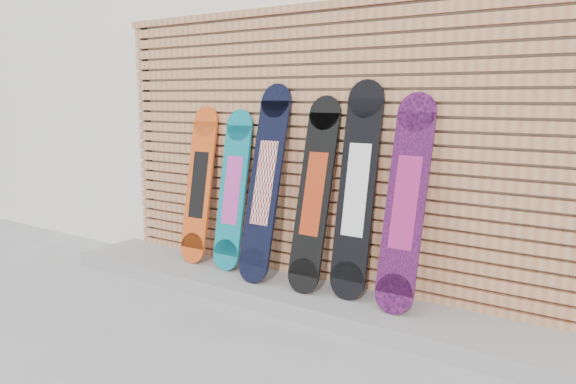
# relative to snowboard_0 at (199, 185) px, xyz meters

# --- Properties ---
(ground) EXTENTS (80.00, 80.00, 0.00)m
(ground) POSITION_rel_snowboard_0_xyz_m (1.32, -0.80, -0.81)
(ground) COLOR gray
(ground) RESTS_ON ground
(building) EXTENTS (12.00, 5.00, 3.60)m
(building) POSITION_rel_snowboard_0_xyz_m (1.82, 2.70, 0.99)
(building) COLOR silver
(building) RESTS_ON ground
(concrete_step) EXTENTS (4.60, 0.70, 0.12)m
(concrete_step) POSITION_rel_snowboard_0_xyz_m (1.17, -0.12, -0.75)
(concrete_step) COLOR gray
(concrete_step) RESTS_ON ground
(slat_wall) EXTENTS (4.26, 0.08, 2.29)m
(slat_wall) POSITION_rel_snowboard_0_xyz_m (1.17, 0.17, 0.40)
(slat_wall) COLOR #AE6F48
(slat_wall) RESTS_ON ground
(snowboard_0) EXTENTS (0.27, 0.28, 1.39)m
(snowboard_0) POSITION_rel_snowboard_0_xyz_m (0.00, 0.00, 0.00)
(snowboard_0) COLOR #D34B16
(snowboard_0) RESTS_ON concrete_step
(snowboard_1) EXTENTS (0.27, 0.28, 1.36)m
(snowboard_1) POSITION_rel_snowboard_0_xyz_m (0.39, -0.00, -0.01)
(snowboard_1) COLOR #0D707F
(snowboard_1) RESTS_ON concrete_step
(snowboard_2) EXTENTS (0.28, 0.41, 1.58)m
(snowboard_2) POSITION_rel_snowboard_0_xyz_m (0.78, -0.06, 0.09)
(snowboard_2) COLOR black
(snowboard_2) RESTS_ON concrete_step
(snowboard_3) EXTENTS (0.27, 0.38, 1.48)m
(snowboard_3) POSITION_rel_snowboard_0_xyz_m (1.24, -0.05, 0.05)
(snowboard_3) COLOR black
(snowboard_3) RESTS_ON concrete_step
(snowboard_4) EXTENTS (0.29, 0.31, 1.60)m
(snowboard_4) POSITION_rel_snowboard_0_xyz_m (1.58, -0.02, 0.10)
(snowboard_4) COLOR black
(snowboard_4) RESTS_ON concrete_step
(snowboard_5) EXTENTS (0.28, 0.38, 1.50)m
(snowboard_5) POSITION_rel_snowboard_0_xyz_m (1.97, -0.05, 0.06)
(snowboard_5) COLOR black
(snowboard_5) RESTS_ON concrete_step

